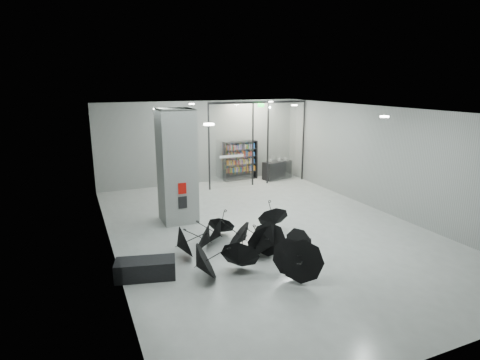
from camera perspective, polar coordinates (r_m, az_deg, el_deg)
name	(u,v)px	position (r m, az deg, el deg)	size (l,w,h in m)	color
room	(267,146)	(12.87, 3.90, 4.88)	(14.00, 14.02, 4.01)	gray
column	(177,166)	(14.00, -9.12, 1.97)	(1.20, 1.20, 4.00)	slate
fire_cabinet	(182,188)	(13.57, -8.35, -1.22)	(0.28, 0.04, 0.38)	#A50A07
info_panel	(183,202)	(13.71, -8.28, -3.23)	(0.30, 0.03, 0.42)	black
exit_sign	(261,105)	(18.55, 3.04, 10.73)	(0.30, 0.06, 0.15)	#0CE533
glass_partition	(258,140)	(18.89, 2.68, 5.80)	(5.06, 0.08, 4.00)	silver
bench	(145,269)	(10.59, -13.51, -12.38)	(1.50, 0.64, 0.48)	black
bookshelf	(240,161)	(20.05, 0.04, 2.82)	(1.79, 0.36, 1.97)	black
shop_counter	(277,170)	(20.41, 5.38, 1.46)	(1.54, 0.62, 0.92)	black
umbrella_cluster	(250,247)	(11.37, 1.41, -9.66)	(4.50, 4.83, 1.29)	black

